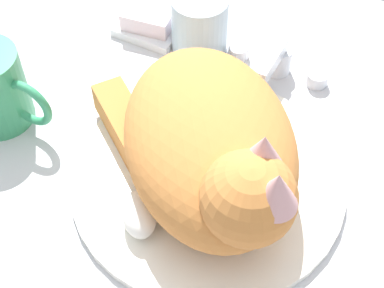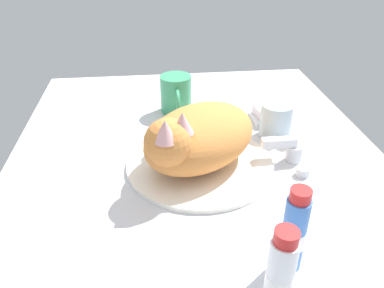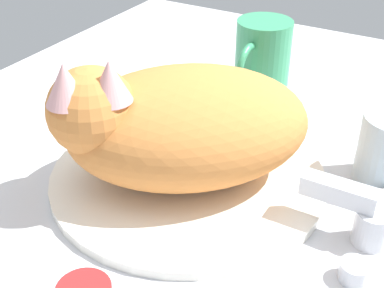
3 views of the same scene
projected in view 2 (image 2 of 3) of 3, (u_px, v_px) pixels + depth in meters
ground_plane at (200, 172)px, 82.53cm from camera, size 110.00×82.50×3.00cm
sink_basin at (200, 164)px, 81.49cm from camera, size 30.83×30.83×1.05cm
faucet at (290, 151)px, 82.36cm from camera, size 13.95×9.14×5.69cm
cat at (196, 137)px, 77.16cm from camera, size 32.05×31.30×15.30cm
coffee_mug at (176, 94)px, 101.70cm from camera, size 12.67×8.19×9.94cm
rinse_cup at (276, 120)px, 90.85cm from camera, size 7.46×7.46×8.24cm
soap_dish at (265, 119)px, 99.23cm from camera, size 9.00×6.40×1.20cm
soap_bar at (265, 112)px, 98.29cm from camera, size 7.29×5.44×2.48cm
toothpaste_bottle at (294, 232)px, 55.47cm from camera, size 3.61×3.61×14.24cm
mouthwash_bottle at (280, 276)px, 48.65cm from camera, size 3.68×3.68×14.34cm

